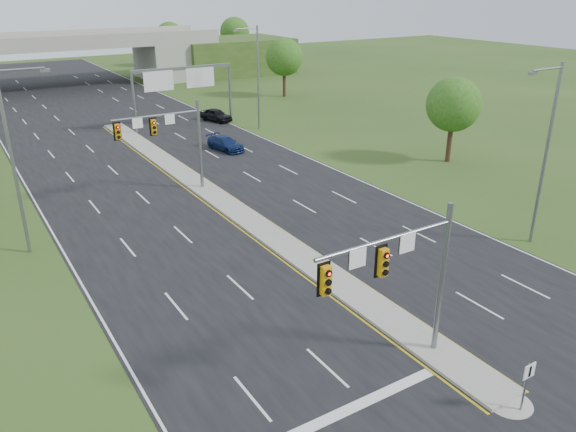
% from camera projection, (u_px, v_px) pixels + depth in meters
% --- Properties ---
extents(ground, '(240.00, 240.00, 0.00)m').
position_uv_depth(ground, '(433.00, 350.00, 24.77)').
color(ground, '#2D491A').
rests_on(ground, ground).
extents(road, '(24.00, 160.00, 0.02)m').
position_uv_depth(road, '(159.00, 158.00, 52.23)').
color(road, black).
rests_on(road, ground).
extents(median, '(2.00, 54.00, 0.16)m').
position_uv_depth(median, '(213.00, 195.00, 42.78)').
color(median, gray).
rests_on(median, road).
extents(median_nose, '(2.00, 2.00, 0.16)m').
position_uv_depth(median_nose, '(509.00, 402.00, 21.60)').
color(median_nose, gray).
rests_on(median_nose, road).
extents(lane_markings, '(23.72, 160.00, 0.01)m').
position_uv_depth(lane_markings, '(177.00, 176.00, 47.15)').
color(lane_markings, gold).
rests_on(lane_markings, road).
extents(signal_mast_near, '(6.62, 0.60, 7.00)m').
position_uv_depth(signal_mast_near, '(405.00, 269.00, 21.80)').
color(signal_mast_near, slate).
rests_on(signal_mast_near, ground).
extents(signal_mast_far, '(6.62, 0.60, 7.00)m').
position_uv_depth(signal_mast_far, '(171.00, 134.00, 41.42)').
color(signal_mast_far, slate).
rests_on(signal_mast_far, ground).
extents(keep_right_sign, '(0.60, 0.13, 2.20)m').
position_uv_depth(keep_right_sign, '(527.00, 379.00, 20.64)').
color(keep_right_sign, slate).
rests_on(keep_right_sign, ground).
extents(sign_gantry, '(11.58, 0.44, 6.67)m').
position_uv_depth(sign_gantry, '(182.00, 80.00, 61.27)').
color(sign_gantry, slate).
rests_on(sign_gantry, ground).
extents(overpass, '(80.00, 14.00, 8.10)m').
position_uv_depth(overpass, '(55.00, 64.00, 86.17)').
color(overpass, gray).
rests_on(overpass, ground).
extents(lightpole_l_mid, '(2.85, 0.25, 11.00)m').
position_uv_depth(lightpole_l_mid, '(15.00, 154.00, 31.64)').
color(lightpole_l_mid, slate).
rests_on(lightpole_l_mid, ground).
extents(lightpole_r_near, '(2.85, 0.25, 11.00)m').
position_uv_depth(lightpole_r_near, '(545.00, 148.00, 32.85)').
color(lightpole_r_near, slate).
rests_on(lightpole_r_near, ground).
extents(lightpole_r_far, '(2.85, 0.25, 11.00)m').
position_uv_depth(lightpole_r_far, '(256.00, 73.00, 60.30)').
color(lightpole_r_far, slate).
rests_on(lightpole_r_far, ground).
extents(tree_r_near, '(4.80, 4.80, 7.60)m').
position_uv_depth(tree_r_near, '(454.00, 105.00, 49.21)').
color(tree_r_near, '#382316').
rests_on(tree_r_near, ground).
extents(tree_r_mid, '(5.20, 5.20, 8.12)m').
position_uv_depth(tree_r_mid, '(284.00, 57.00, 78.50)').
color(tree_r_mid, '#382316').
rests_on(tree_r_mid, ground).
extents(tree_back_c, '(5.60, 5.60, 8.32)m').
position_uv_depth(tree_back_c, '(170.00, 37.00, 108.12)').
color(tree_back_c, '#382316').
rests_on(tree_back_c, ground).
extents(tree_back_d, '(6.00, 6.00, 8.85)m').
position_uv_depth(tree_back_d, '(235.00, 32.00, 114.82)').
color(tree_back_d, '#382316').
rests_on(tree_back_d, ground).
extents(car_far_b, '(2.61, 4.70, 1.29)m').
position_uv_depth(car_far_b, '(226.00, 144.00, 54.36)').
color(car_far_b, '#0B1B46').
rests_on(car_far_b, road).
extents(car_far_c, '(2.92, 4.61, 1.46)m').
position_uv_depth(car_far_c, '(216.00, 115.00, 65.85)').
color(car_far_c, black).
rests_on(car_far_c, road).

